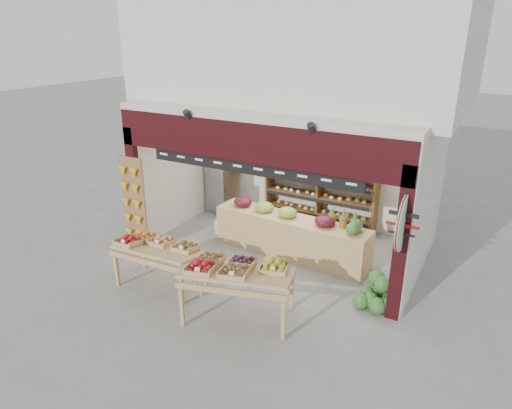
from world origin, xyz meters
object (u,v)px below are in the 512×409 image
object	(u,v)px
back_shelving	(320,183)
display_table_left	(156,246)
refrigerator	(223,180)
watermelon_pile	(379,296)
display_table_right	(234,270)
mid_counter	(290,235)
cardboard_stack	(234,227)

from	to	relation	value
back_shelving	display_table_left	bearing A→B (deg)	-111.92
refrigerator	back_shelving	bearing A→B (deg)	24.46
refrigerator	display_table_left	xyz separation A→B (m)	(0.87, -3.61, -0.11)
refrigerator	watermelon_pile	size ratio (longest dim) A/B	2.19
back_shelving	display_table_right	distance (m)	4.24
mid_counter	display_table_left	distance (m)	2.80
back_shelving	refrigerator	world-z (taller)	refrigerator
refrigerator	display_table_left	distance (m)	3.71
cardboard_stack	mid_counter	distance (m)	1.53
mid_counter	watermelon_pile	distance (m)	2.39
display_table_left	watermelon_pile	xyz separation A→B (m)	(3.84, 1.21, -0.56)
refrigerator	mid_counter	size ratio (longest dim) A/B	0.51
cardboard_stack	mid_counter	xyz separation A→B (m)	(1.50, -0.19, 0.23)
display_table_right	watermelon_pile	bearing A→B (deg)	35.08
cardboard_stack	watermelon_pile	size ratio (longest dim) A/B	1.31
back_shelving	watermelon_pile	xyz separation A→B (m)	(2.22, -2.81, -0.84)
display_table_left	display_table_right	size ratio (longest dim) A/B	0.82
cardboard_stack	display_table_left	world-z (taller)	display_table_left
cardboard_stack	display_table_right	xyz separation A→B (m)	(1.63, -2.62, 0.63)
mid_counter	display_table_right	world-z (taller)	display_table_right
display_table_right	watermelon_pile	world-z (taller)	display_table_right
back_shelving	display_table_left	size ratio (longest dim) A/B	1.71
refrigerator	display_table_left	world-z (taller)	refrigerator
cardboard_stack	display_table_left	bearing A→B (deg)	-94.35
cardboard_stack	watermelon_pile	xyz separation A→B (m)	(3.65, -1.20, -0.03)
refrigerator	display_table_right	world-z (taller)	refrigerator
refrigerator	cardboard_stack	xyz separation A→B (m)	(1.05, -1.20, -0.63)
back_shelving	mid_counter	xyz separation A→B (m)	(0.07, -1.80, -0.58)
refrigerator	watermelon_pile	distance (m)	5.32
display_table_right	cardboard_stack	bearing A→B (deg)	121.79
mid_counter	display_table_left	bearing A→B (deg)	-127.24
display_table_left	display_table_right	world-z (taller)	display_table_right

